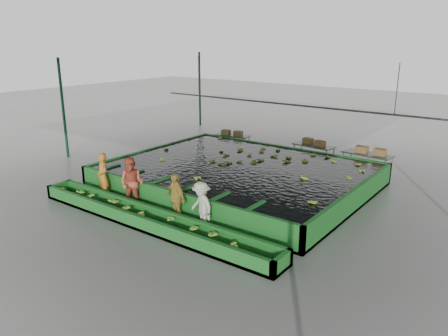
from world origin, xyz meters
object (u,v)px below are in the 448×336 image
Objects in this scene: flotation_tank at (238,175)px; worker_b at (132,183)px; packing_table_left at (232,143)px; box_stack_right at (371,154)px; sorting_trough at (149,219)px; packing_table_right at (367,164)px; worker_d at (201,206)px; worker_c at (176,198)px; box_stack_mid at (314,145)px; packing_table_mid at (313,154)px; box_stack_left at (232,135)px; worker_a at (103,176)px.

worker_b reaches higher than flotation_tank.
packing_table_left is 1.45× the size of box_stack_right.
packing_table_right reaches higher than sorting_trough.
worker_d is 1.23× the size of box_stack_right.
worker_c is at bearing -65.23° from packing_table_left.
worker_c reaches higher than box_stack_mid.
packing_table_mid is (0.98, 10.09, 0.21)m from sorting_trough.
sorting_trough is 8.45× the size of box_stack_left.
worker_d is 1.37× the size of box_stack_left.
box_stack_mid is (2.60, 9.34, -0.02)m from worker_b.
flotation_tank is 5.15m from box_stack_mid.
worker_b is 9.21m from packing_table_left.
sorting_trough is 6.19× the size of worker_d.
packing_table_mid is at bearing 52.23° from worker_b.
packing_table_mid is 4.66m from box_stack_left.
packing_table_right is at bearing 179.08° from box_stack_right.
worker_a reaches higher than packing_table_right.
worker_d is at bearing 16.05° from worker_c.
box_stack_right is at bearing 85.51° from worker_c.
packing_table_mid is at bearing -60.01° from box_stack_mid.
sorting_trough is 1.95m from worker_b.
packing_table_mid reaches higher than packing_table_left.
box_stack_mid is at bearing 113.16° from worker_d.
box_stack_mid is at bearing 103.05° from worker_c.
box_stack_mid is (0.49, 9.34, 0.07)m from worker_c.
packing_table_mid is (4.65, 0.32, 0.02)m from packing_table_left.
worker_c is at bearing -83.78° from flotation_tank.
worker_d is 0.85× the size of packing_table_left.
worker_c is 9.59m from packing_table_right.
packing_table_right reaches higher than flotation_tank.
packing_table_right is at bearing 0.86° from box_stack_left.
worker_d reaches higher than packing_table_right.
box_stack_right is (5.49, 9.01, 0.05)m from worker_b.
box_stack_left is at bearing -179.17° from box_stack_right.
sorting_trough is 10.50m from packing_table_right.
box_stack_mid reaches higher than sorting_trough.
sorting_trough is 10.57m from box_stack_right.
flotation_tank is at bearing -51.68° from box_stack_left.
box_stack_right is at bearing -5.56° from packing_table_mid.
packing_table_right is at bearing 0.34° from packing_table_left.
box_stack_left is (-0.39, 8.91, -0.02)m from worker_a.
worker_c is 1.38× the size of box_stack_mid.
packing_table_right is at bearing 51.75° from flotation_tank.
box_stack_right reaches higher than packing_table_mid.
box_stack_right is (3.85, 9.81, 0.73)m from sorting_trough.
worker_d is (4.82, 0.00, -0.08)m from worker_a.
worker_b is 3.21m from worker_d.
worker_b is at bearing -105.76° from packing_table_mid.
box_stack_right is (3.85, 4.71, 0.53)m from flotation_tank.
box_stack_right is (0.13, -0.00, 0.49)m from packing_table_right.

